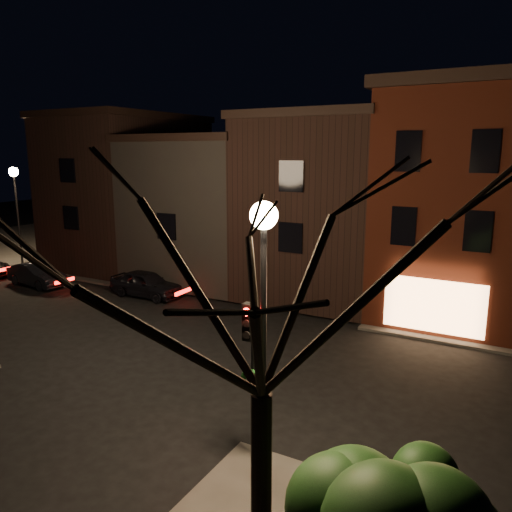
{
  "coord_description": "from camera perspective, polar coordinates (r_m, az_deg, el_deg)",
  "views": [
    {
      "loc": [
        11.08,
        -15.17,
        7.61
      ],
      "look_at": [
        0.92,
        3.22,
        3.2
      ],
      "focal_mm": 35.0,
      "sensor_mm": 36.0,
      "label": 1
    }
  ],
  "objects": [
    {
      "name": "row_building_c",
      "position": [
        35.29,
        -14.32,
        7.38
      ],
      "size": [
        7.3,
        10.3,
        9.9
      ],
      "color": "black",
      "rests_on": "ground"
    },
    {
      "name": "ground",
      "position": [
        20.27,
        -6.79,
        -10.29
      ],
      "size": [
        120.0,
        120.0,
        0.0
      ],
      "primitive_type": "plane",
      "color": "black",
      "rests_on": "ground"
    },
    {
      "name": "corner_building",
      "position": [
        24.94,
        21.83,
        5.92
      ],
      "size": [
        6.5,
        8.5,
        10.5
      ],
      "color": "#48170C",
      "rests_on": "ground"
    },
    {
      "name": "traffic_signal",
      "position": [
        12.11,
        -0.59,
        -11.52
      ],
      "size": [
        0.58,
        0.38,
        4.05
      ],
      "color": "black",
      "rests_on": "sidewalk_near_right"
    },
    {
      "name": "sidewalk_far_left",
      "position": [
        47.54,
        -12.39,
        2.44
      ],
      "size": [
        30.0,
        30.0,
        0.12
      ],
      "primitive_type": "cube",
      "color": "#2D2B28",
      "rests_on": "ground"
    },
    {
      "name": "bare_tree_right",
      "position": [
        7.71,
        0.68,
        0.9
      ],
      "size": [
        6.4,
        6.4,
        8.5
      ],
      "color": "black",
      "rests_on": "sidewalk_near_right"
    },
    {
      "name": "row_building_a",
      "position": [
        27.54,
        8.46,
        5.94
      ],
      "size": [
        7.3,
        10.3,
        9.4
      ],
      "color": "black",
      "rests_on": "ground"
    },
    {
      "name": "parked_car_a",
      "position": [
        27.28,
        -12.45,
        -3.11
      ],
      "size": [
        4.13,
        1.67,
        1.4
      ],
      "primitive_type": "imported",
      "rotation": [
        0.0,
        0.0,
        1.57
      ],
      "color": "black",
      "rests_on": "ground"
    },
    {
      "name": "street_lamp_near",
      "position": [
        10.67,
        0.88,
        -1.32
      ],
      "size": [
        0.6,
        0.6,
        6.48
      ],
      "color": "black",
      "rests_on": "sidewalk_near_right"
    },
    {
      "name": "parked_car_b",
      "position": [
        31.37,
        -23.78,
        -1.97
      ],
      "size": [
        4.12,
        1.75,
        1.32
      ],
      "primitive_type": "imported",
      "rotation": [
        0.0,
        0.0,
        1.48
      ],
      "color": "black",
      "rests_on": "ground"
    },
    {
      "name": "row_building_b",
      "position": [
        30.87,
        -4.32,
        5.72
      ],
      "size": [
        7.8,
        10.3,
        8.4
      ],
      "color": "black",
      "rests_on": "ground"
    },
    {
      "name": "street_lamp_far",
      "position": [
        36.98,
        -25.82,
        6.91
      ],
      "size": [
        0.6,
        0.6,
        6.48
      ],
      "color": "black",
      "rests_on": "sidewalk_far_left"
    }
  ]
}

